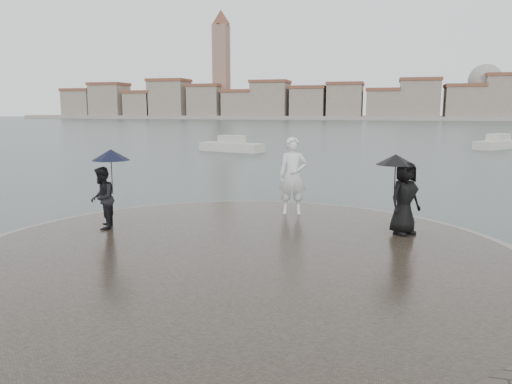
% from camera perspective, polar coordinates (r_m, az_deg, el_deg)
% --- Properties ---
extents(ground, '(400.00, 400.00, 0.00)m').
position_cam_1_polar(ground, '(7.91, -9.50, -16.08)').
color(ground, '#2B3835').
rests_on(ground, ground).
extents(kerb_ring, '(12.50, 12.50, 0.32)m').
position_cam_1_polar(kerb_ring, '(10.91, -1.80, -7.79)').
color(kerb_ring, gray).
rests_on(kerb_ring, ground).
extents(quay_tip, '(11.90, 11.90, 0.36)m').
position_cam_1_polar(quay_tip, '(10.90, -1.80, -7.69)').
color(quay_tip, '#2D261E').
rests_on(quay_tip, ground).
extents(statue, '(0.90, 0.68, 2.24)m').
position_cam_1_polar(statue, '(14.51, 4.23, 1.86)').
color(statue, silver).
rests_on(statue, quay_tip).
extents(visitor_left, '(1.17, 1.06, 2.04)m').
position_cam_1_polar(visitor_left, '(13.19, -16.94, 0.57)').
color(visitor_left, black).
rests_on(visitor_left, quay_tip).
extents(visitor_right, '(1.25, 1.11, 1.95)m').
position_cam_1_polar(visitor_right, '(12.64, 16.42, 0.27)').
color(visitor_right, black).
rests_on(visitor_right, quay_tip).
extents(far_skyline, '(260.00, 20.00, 37.00)m').
position_cam_1_polar(far_skyline, '(167.44, 12.12, 9.99)').
color(far_skyline, gray).
rests_on(far_skyline, ground).
extents(boats, '(34.09, 13.01, 1.50)m').
position_cam_1_polar(boats, '(44.53, 20.85, 4.95)').
color(boats, beige).
rests_on(boats, ground).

